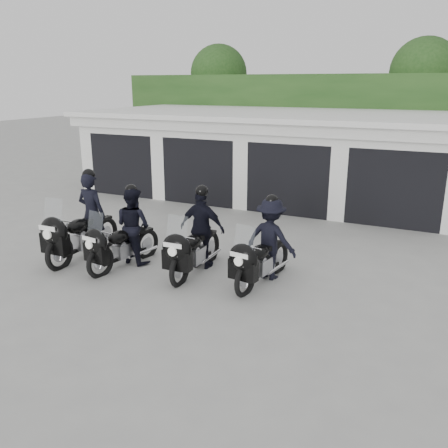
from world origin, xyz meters
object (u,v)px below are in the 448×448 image
at_px(police_bike_d, 267,244).
at_px(police_bike_b, 127,231).
at_px(police_bike_a, 83,223).
at_px(police_bike_c, 198,235).

bearing_deg(police_bike_d, police_bike_b, -162.92).
distance_m(police_bike_a, police_bike_c, 2.85).
height_order(police_bike_b, police_bike_c, police_bike_c).
bearing_deg(police_bike_d, police_bike_c, -167.89).
xyz_separation_m(police_bike_b, police_bike_c, (1.59, 0.38, 0.03)).
xyz_separation_m(police_bike_b, police_bike_d, (3.12, 0.49, 0.00)).
height_order(police_bike_a, police_bike_d, police_bike_a).
height_order(police_bike_a, police_bike_b, police_bike_a).
xyz_separation_m(police_bike_a, police_bike_b, (1.22, 0.06, -0.05)).
bearing_deg(police_bike_c, police_bike_a, -172.48).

